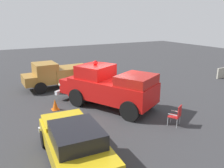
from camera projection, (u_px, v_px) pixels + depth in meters
The scene contains 6 objects.
ground_plane at pixel (108, 105), 13.36m from camera, with size 60.00×60.00×0.00m, color #333335.
vintage_fire_truck at pixel (109, 86), 12.87m from camera, with size 4.66×6.28×2.59m.
classic_hot_rod at pixel (74, 142), 7.93m from camera, with size 2.17×4.48×1.46m.
parked_pickup at pixel (58, 74), 16.56m from camera, with size 4.84×2.14×1.90m.
lawn_chair_by_car at pixel (177, 114), 10.63m from camera, with size 0.67×0.67×1.02m.
traffic_cone at pixel (55, 105), 12.59m from camera, with size 0.40×0.40×0.64m.
Camera 1 is at (-5.75, -11.10, 4.89)m, focal length 36.44 mm.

